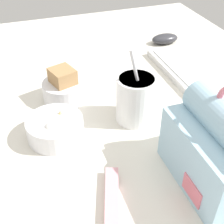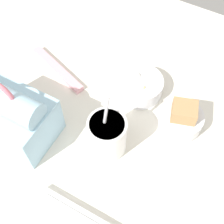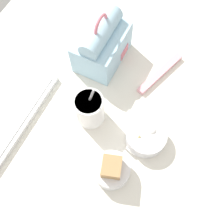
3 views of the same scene
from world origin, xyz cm
name	(u,v)px [view 3 (image 3 of 3)]	position (x,y,z in cm)	size (l,w,h in cm)	color
desk_surface	(101,126)	(0.00, 0.00, 1.00)	(140.00, 110.00, 2.00)	silver
keyboard	(9,113)	(-9.66, 27.40, 3.02)	(35.82, 14.82, 2.10)	silver
lunch_bag	(102,44)	(22.79, 10.91, 9.35)	(19.25, 13.66, 19.93)	#9EC6DB
soup_cup	(90,109)	(1.15, 4.06, 7.67)	(8.86, 8.86, 18.14)	white
bento_bowl_sandwich	(112,170)	(-11.90, -9.74, 5.19)	(10.58, 10.58, 8.54)	silver
bento_bowl_snacks	(146,137)	(1.67, -14.45, 4.50)	(12.12, 12.12, 5.57)	silver
chopstick_case	(160,73)	(25.19, -9.76, 2.80)	(20.10, 8.85, 1.60)	pink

